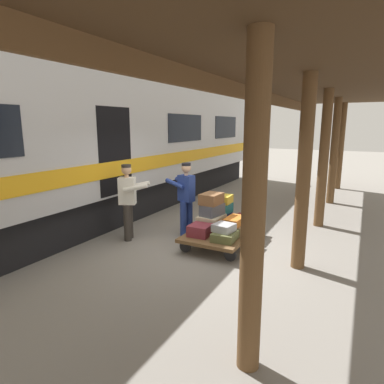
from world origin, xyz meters
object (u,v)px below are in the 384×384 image
train_car (69,145)px  suitcase_orange_carryall (234,221)px  suitcase_gray_aluminum (224,228)px  suitcase_slate_roller (212,210)px  suitcase_teal_softside (222,208)px  suitcase_tan_vintage (235,228)px  suitcase_olive_duffel (225,236)px  porter_by_door (128,199)px  suitcase_cream_canvas (211,222)px  suitcase_yellow_case (223,199)px  luggage_cart (223,232)px  suitcase_brown_leather (211,199)px  suitcase_burgundy_valise (200,230)px  porter_in_overalls (186,196)px  suitcase_navy_fabric (221,217)px  suitcase_maroon_trunk (244,220)px

train_car → suitcase_orange_carryall: train_car is taller
suitcase_gray_aluminum → suitcase_slate_roller: suitcase_slate_roller is taller
suitcase_teal_softside → suitcase_gray_aluminum: suitcase_teal_softside is taller
suitcase_tan_vintage → suitcase_olive_duffel: bearing=90.0°
suitcase_olive_duffel → suitcase_orange_carryall: size_ratio=1.00×
suitcase_orange_carryall → porter_by_door: bearing=17.2°
suitcase_cream_canvas → suitcase_yellow_case: 0.69m
luggage_cart → suitcase_teal_softside: bearing=-64.5°
suitcase_slate_roller → suitcase_brown_leather: (0.02, 0.02, 0.24)m
porter_by_door → suitcase_burgundy_valise: bearing=-174.4°
train_car → porter_in_overalls: bearing=-168.2°
luggage_cart → suitcase_orange_carryall: suitcase_orange_carryall is taller
suitcase_brown_leather → suitcase_navy_fabric: bearing=-91.5°
suitcase_orange_carryall → luggage_cart: bearing=-5.4°
suitcase_cream_canvas → suitcase_navy_fabric: bearing=-90.0°
suitcase_cream_canvas → suitcase_gray_aluminum: 0.74m
suitcase_slate_roller → porter_by_door: size_ratio=0.31×
suitcase_tan_vintage → suitcase_orange_carryall: 0.17m
porter_in_overalls → train_car: bearing=11.8°
suitcase_cream_canvas → suitcase_olive_duffel: size_ratio=1.06×
suitcase_slate_roller → suitcase_yellow_case: bearing=-92.6°
suitcase_tan_vintage → train_car: bearing=6.2°
suitcase_navy_fabric → suitcase_orange_carryall: bearing=133.4°
suitcase_burgundy_valise → suitcase_cream_canvas: suitcase_cream_canvas is taller
suitcase_brown_leather → suitcase_yellow_case: bearing=-94.2°
suitcase_navy_fabric → suitcase_brown_leather: size_ratio=0.92×
suitcase_maroon_trunk → suitcase_teal_softside: 0.58m
suitcase_slate_roller → luggage_cart: bearing=173.7°
suitcase_olive_duffel → train_car: bearing=-1.1°
suitcase_tan_vintage → porter_by_door: size_ratio=0.27×
suitcase_navy_fabric → suitcase_cream_canvas: 0.55m
train_car → suitcase_navy_fabric: (-3.73, -1.02, -1.63)m
suitcase_burgundy_valise → suitcase_orange_carryall: bearing=-136.1°
suitcase_yellow_case → suitcase_brown_leather: 0.55m
suitcase_olive_duffel → suitcase_maroon_trunk: bearing=-90.0°
luggage_cart → porter_by_door: porter_by_door is taller
suitcase_teal_softside → suitcase_yellow_case: (-0.01, -0.02, 0.20)m
suitcase_olive_duffel → suitcase_gray_aluminum: (0.04, -0.02, 0.16)m
suitcase_brown_leather → porter_by_door: (1.69, 0.73, -0.05)m
porter_in_overalls → suitcase_orange_carryall: bearing=171.9°
suitcase_brown_leather → suitcase_maroon_trunk: bearing=-136.4°
suitcase_cream_canvas → suitcase_slate_roller: size_ratio=1.10×
train_car → suitcase_tan_vintage: bearing=-173.8°
suitcase_brown_leather → suitcase_cream_canvas: bearing=134.9°
suitcase_yellow_case → suitcase_teal_softside: bearing=64.9°
suitcase_navy_fabric → suitcase_brown_leather: (0.01, 0.54, 0.54)m
suitcase_gray_aluminum → porter_in_overalls: bearing=-28.8°
suitcase_tan_vintage → suitcase_maroon_trunk: (-0.00, -0.55, 0.02)m
suitcase_brown_leather → suitcase_slate_roller: bearing=-134.8°
suitcase_olive_duffel → suitcase_yellow_case: bearing=-64.6°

